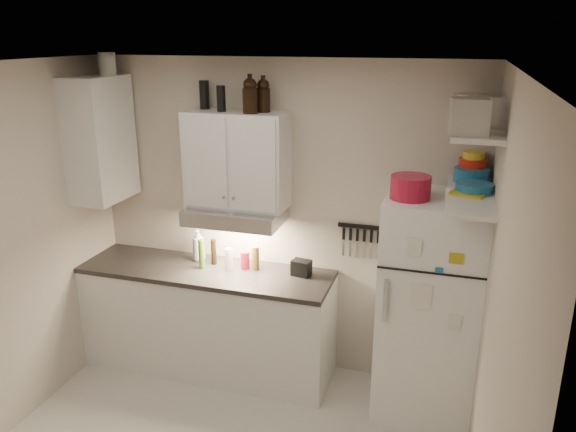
# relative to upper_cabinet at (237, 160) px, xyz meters

# --- Properties ---
(ceiling) EXTENTS (3.20, 3.00, 0.02)m
(ceiling) POSITION_rel_upper_cabinet_xyz_m (0.30, -1.33, 0.78)
(ceiling) COLOR white
(ceiling) RESTS_ON ground
(back_wall) EXTENTS (3.20, 0.02, 2.60)m
(back_wall) POSITION_rel_upper_cabinet_xyz_m (0.30, 0.18, -0.53)
(back_wall) COLOR #BDB1A1
(back_wall) RESTS_ON ground
(right_wall) EXTENTS (0.02, 3.00, 2.60)m
(right_wall) POSITION_rel_upper_cabinet_xyz_m (1.91, -1.33, -0.53)
(right_wall) COLOR #BDB1A1
(right_wall) RESTS_ON ground
(base_cabinet) EXTENTS (2.10, 0.60, 0.88)m
(base_cabinet) POSITION_rel_upper_cabinet_xyz_m (-0.25, -0.14, -1.39)
(base_cabinet) COLOR white
(base_cabinet) RESTS_ON floor
(countertop) EXTENTS (2.10, 0.62, 0.04)m
(countertop) POSITION_rel_upper_cabinet_xyz_m (-0.25, -0.14, -0.93)
(countertop) COLOR #2B2725
(countertop) RESTS_ON base_cabinet
(upper_cabinet) EXTENTS (0.80, 0.33, 0.75)m
(upper_cabinet) POSITION_rel_upper_cabinet_xyz_m (0.00, 0.00, 0.00)
(upper_cabinet) COLOR white
(upper_cabinet) RESTS_ON back_wall
(side_cabinet) EXTENTS (0.33, 0.55, 1.00)m
(side_cabinet) POSITION_rel_upper_cabinet_xyz_m (-1.14, -0.14, 0.12)
(side_cabinet) COLOR white
(side_cabinet) RESTS_ON left_wall
(range_hood) EXTENTS (0.76, 0.46, 0.12)m
(range_hood) POSITION_rel_upper_cabinet_xyz_m (0.00, -0.06, -0.44)
(range_hood) COLOR silver
(range_hood) RESTS_ON back_wall
(fridge) EXTENTS (0.70, 0.68, 1.70)m
(fridge) POSITION_rel_upper_cabinet_xyz_m (1.55, -0.18, -0.98)
(fridge) COLOR white
(fridge) RESTS_ON floor
(shelf_hi) EXTENTS (0.30, 0.95, 0.03)m
(shelf_hi) POSITION_rel_upper_cabinet_xyz_m (1.75, -0.31, 0.38)
(shelf_hi) COLOR white
(shelf_hi) RESTS_ON right_wall
(shelf_lo) EXTENTS (0.30, 0.95, 0.03)m
(shelf_lo) POSITION_rel_upper_cabinet_xyz_m (1.75, -0.31, -0.07)
(shelf_lo) COLOR white
(shelf_lo) RESTS_ON right_wall
(knife_strip) EXTENTS (0.42, 0.02, 0.03)m
(knife_strip) POSITION_rel_upper_cabinet_xyz_m (1.00, 0.15, -0.51)
(knife_strip) COLOR black
(knife_strip) RESTS_ON back_wall
(dutch_oven) EXTENTS (0.34, 0.34, 0.16)m
(dutch_oven) POSITION_rel_upper_cabinet_xyz_m (1.36, -0.27, -0.05)
(dutch_oven) COLOR #A4132D
(dutch_oven) RESTS_ON fridge
(book_stack) EXTENTS (0.28, 0.32, 0.09)m
(book_stack) POSITION_rel_upper_cabinet_xyz_m (1.75, -0.28, -0.08)
(book_stack) COLOR #AE9F15
(book_stack) RESTS_ON fridge
(spice_jar) EXTENTS (0.08, 0.08, 0.10)m
(spice_jar) POSITION_rel_upper_cabinet_xyz_m (1.62, -0.28, -0.07)
(spice_jar) COLOR silver
(spice_jar) RESTS_ON fridge
(stock_pot) EXTENTS (0.29, 0.29, 0.17)m
(stock_pot) POSITION_rel_upper_cabinet_xyz_m (1.70, -0.05, 0.48)
(stock_pot) COLOR silver
(stock_pot) RESTS_ON shelf_hi
(tin_a) EXTENTS (0.19, 0.17, 0.19)m
(tin_a) POSITION_rel_upper_cabinet_xyz_m (1.82, -0.34, 0.49)
(tin_a) COLOR #AAAAAD
(tin_a) RESTS_ON shelf_hi
(tin_b) EXTENTS (0.23, 0.23, 0.21)m
(tin_b) POSITION_rel_upper_cabinet_xyz_m (1.69, -0.63, 0.49)
(tin_b) COLOR #AAAAAD
(tin_b) RESTS_ON shelf_hi
(bowl_teal) EXTENTS (0.24, 0.24, 0.10)m
(bowl_teal) POSITION_rel_upper_cabinet_xyz_m (1.75, 0.02, -0.00)
(bowl_teal) COLOR #1B6394
(bowl_teal) RESTS_ON shelf_lo
(bowl_orange) EXTENTS (0.19, 0.19, 0.06)m
(bowl_orange) POSITION_rel_upper_cabinet_xyz_m (1.76, 0.08, 0.08)
(bowl_orange) COLOR red
(bowl_orange) RESTS_ON bowl_teal
(bowl_yellow) EXTENTS (0.15, 0.15, 0.05)m
(bowl_yellow) POSITION_rel_upper_cabinet_xyz_m (1.76, 0.08, 0.13)
(bowl_yellow) COLOR gold
(bowl_yellow) RESTS_ON bowl_orange
(plates) EXTENTS (0.32, 0.32, 0.06)m
(plates) POSITION_rel_upper_cabinet_xyz_m (1.77, -0.26, -0.02)
(plates) COLOR #1B6394
(plates) RESTS_ON shelf_lo
(growler_a) EXTENTS (0.12, 0.12, 0.27)m
(growler_a) POSITION_rel_upper_cabinet_xyz_m (0.15, -0.07, 0.51)
(growler_a) COLOR black
(growler_a) RESTS_ON upper_cabinet
(growler_b) EXTENTS (0.14, 0.14, 0.25)m
(growler_b) POSITION_rel_upper_cabinet_xyz_m (0.21, 0.04, 0.50)
(growler_b) COLOR black
(growler_b) RESTS_ON upper_cabinet
(thermos_a) EXTENTS (0.08, 0.08, 0.20)m
(thermos_a) POSITION_rel_upper_cabinet_xyz_m (-0.10, -0.04, 0.47)
(thermos_a) COLOR black
(thermos_a) RESTS_ON upper_cabinet
(thermos_b) EXTENTS (0.10, 0.10, 0.22)m
(thermos_b) POSITION_rel_upper_cabinet_xyz_m (-0.29, 0.08, 0.48)
(thermos_b) COLOR black
(thermos_b) RESTS_ON upper_cabinet
(side_jar) EXTENTS (0.17, 0.17, 0.18)m
(side_jar) POSITION_rel_upper_cabinet_xyz_m (-1.06, -0.04, 0.71)
(side_jar) COLOR silver
(side_jar) RESTS_ON side_cabinet
(soap_bottle) EXTENTS (0.14, 0.14, 0.32)m
(soap_bottle) POSITION_rel_upper_cabinet_xyz_m (-0.38, 0.02, -0.75)
(soap_bottle) COLOR white
(soap_bottle) RESTS_ON countertop
(pepper_mill) EXTENTS (0.08, 0.08, 0.20)m
(pepper_mill) POSITION_rel_upper_cabinet_xyz_m (0.15, -0.02, -0.80)
(pepper_mill) COLOR brown
(pepper_mill) RESTS_ON countertop
(oil_bottle) EXTENTS (0.06, 0.06, 0.25)m
(oil_bottle) POSITION_rel_upper_cabinet_xyz_m (-0.29, -0.13, -0.78)
(oil_bottle) COLOR #426D1B
(oil_bottle) RESTS_ON countertop
(vinegar_bottle) EXTENTS (0.06, 0.06, 0.22)m
(vinegar_bottle) POSITION_rel_upper_cabinet_xyz_m (-0.23, -0.02, -0.79)
(vinegar_bottle) COLOR black
(vinegar_bottle) RESTS_ON countertop
(clear_bottle) EXTENTS (0.08, 0.08, 0.18)m
(clear_bottle) POSITION_rel_upper_cabinet_xyz_m (-0.06, -0.08, -0.81)
(clear_bottle) COLOR silver
(clear_bottle) RESTS_ON countertop
(red_jar) EXTENTS (0.09, 0.09, 0.15)m
(red_jar) POSITION_rel_upper_cabinet_xyz_m (0.06, -0.03, -0.83)
(red_jar) COLOR #A4132D
(red_jar) RESTS_ON countertop
(caddy) EXTENTS (0.16, 0.13, 0.13)m
(caddy) POSITION_rel_upper_cabinet_xyz_m (0.54, -0.02, -0.84)
(caddy) COLOR black
(caddy) RESTS_ON countertop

